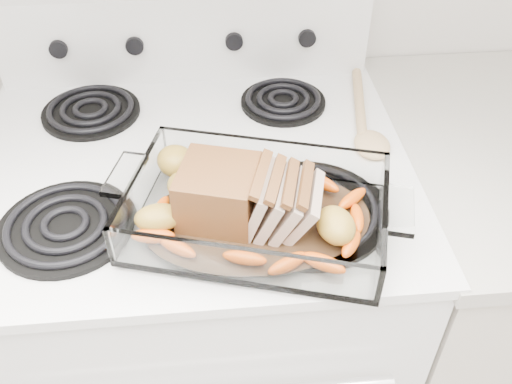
{
  "coord_description": "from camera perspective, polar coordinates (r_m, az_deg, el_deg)",
  "views": [
    {
      "loc": [
        0.04,
        0.85,
        1.56
      ],
      "look_at": [
        0.1,
        1.49,
        0.99
      ],
      "focal_mm": 40.0,
      "sensor_mm": 36.0,
      "label": 1
    }
  ],
  "objects": [
    {
      "name": "electric_range",
      "position": [
        1.35,
        -5.19,
        -11.86
      ],
      "size": [
        0.78,
        0.7,
        1.12
      ],
      "color": "white",
      "rests_on": "ground"
    },
    {
      "name": "counter_right",
      "position": [
        1.5,
        21.56,
        -9.54
      ],
      "size": [
        0.58,
        0.68,
        0.93
      ],
      "color": "beige",
      "rests_on": "ground"
    },
    {
      "name": "baking_dish",
      "position": [
        0.87,
        0.12,
        -2.28
      ],
      "size": [
        0.38,
        0.25,
        0.07
      ],
      "rotation": [
        0.0,
        0.0,
        -0.29
      ],
      "color": "white",
      "rests_on": "electric_range"
    },
    {
      "name": "pork_roast",
      "position": [
        0.84,
        -1.91,
        -0.82
      ],
      "size": [
        0.21,
        0.11,
        0.09
      ],
      "rotation": [
        0.0,
        0.0,
        0.21
      ],
      "color": "brown",
      "rests_on": "baking_dish"
    },
    {
      "name": "roast_vegetables",
      "position": [
        0.89,
        -0.41,
        -0.01
      ],
      "size": [
        0.4,
        0.22,
        0.05
      ],
      "rotation": [
        0.0,
        0.0,
        0.23
      ],
      "color": "#EF4100",
      "rests_on": "baking_dish"
    },
    {
      "name": "wooden_spoon",
      "position": [
        1.1,
        10.96,
        6.61
      ],
      "size": [
        0.07,
        0.3,
        0.02
      ],
      "rotation": [
        0.0,
        0.0,
        -0.18
      ],
      "color": "#E9BC87",
      "rests_on": "electric_range"
    }
  ]
}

